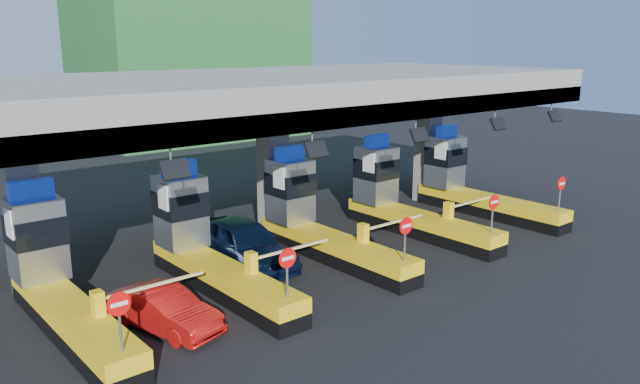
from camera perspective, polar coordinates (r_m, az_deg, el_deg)
ground at (r=25.07m, az=-0.17°, el=-5.70°), size 120.00×120.00×0.00m
toll_canopy at (r=26.03m, az=-4.27°, el=8.81°), size 28.00×12.09×7.00m
toll_lane_far_left at (r=20.37m, az=-23.07°, el=-7.32°), size 4.43×8.00×4.16m
toll_lane_left at (r=22.17m, az=-10.65°, el=-4.76°), size 4.43×8.00×4.16m
toll_lane_center at (r=24.86m, az=-0.58°, el=-2.50°), size 4.43×8.00×4.16m
toll_lane_right at (r=28.18m, az=7.30°, el=-0.67°), size 4.43×8.00×4.16m
toll_lane_far_right at (r=31.95m, az=13.42°, el=0.76°), size 4.43×8.00×4.16m
van at (r=23.70m, az=-6.97°, el=-4.65°), size 2.40×5.42×1.81m
red_car at (r=19.15m, az=-14.03°, el=-10.40°), size 2.26×4.04×1.26m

